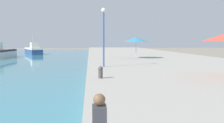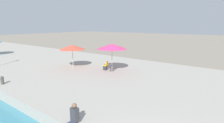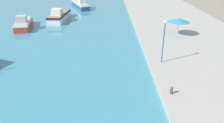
{
  "view_description": "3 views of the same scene",
  "coord_description": "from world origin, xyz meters",
  "px_view_note": "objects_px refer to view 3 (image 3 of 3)",
  "views": [
    {
      "loc": [
        0.2,
        -0.3,
        2.66
      ],
      "look_at": [
        1.5,
        14.22,
        1.49
      ],
      "focal_mm": 40.0,
      "sensor_mm": 36.0,
      "label": 1
    },
    {
      "loc": [
        -4.56,
        -1.59,
        5.23
      ],
      "look_at": [
        8.93,
        8.4,
        1.69
      ],
      "focal_mm": 28.0,
      "sensor_mm": 36.0,
      "label": 2
    },
    {
      "loc": [
        -4.14,
        -2.06,
        10.41
      ],
      "look_at": [
        -4.0,
        18.0,
        1.29
      ],
      "focal_mm": 35.0,
      "sensor_mm": 36.0,
      "label": 3
    }
  ],
  "objects_px": {
    "fishing_boat_distant": "(80,4)",
    "cafe_umbrella_striped": "(179,20)",
    "fishing_boat_far": "(59,16)",
    "mooring_bollard": "(171,90)",
    "fishing_boat_mid": "(24,23)",
    "lamppost": "(164,34)"
  },
  "relations": [
    {
      "from": "fishing_boat_distant",
      "to": "cafe_umbrella_striped",
      "type": "relative_size",
      "value": 3.27
    },
    {
      "from": "fishing_boat_distant",
      "to": "lamppost",
      "type": "bearing_deg",
      "value": -90.93
    },
    {
      "from": "fishing_boat_distant",
      "to": "mooring_bollard",
      "type": "bearing_deg",
      "value": -94.51
    },
    {
      "from": "mooring_bollard",
      "to": "fishing_boat_distant",
      "type": "bearing_deg",
      "value": 107.03
    },
    {
      "from": "fishing_boat_far",
      "to": "cafe_umbrella_striped",
      "type": "relative_size",
      "value": 2.82
    },
    {
      "from": "lamppost",
      "to": "cafe_umbrella_striped",
      "type": "bearing_deg",
      "value": 65.66
    },
    {
      "from": "fishing_boat_mid",
      "to": "fishing_boat_distant",
      "type": "height_order",
      "value": "fishing_boat_distant"
    },
    {
      "from": "fishing_boat_mid",
      "to": "fishing_boat_distant",
      "type": "xyz_separation_m",
      "value": [
        7.49,
        18.57,
        0.01
      ]
    },
    {
      "from": "fishing_boat_far",
      "to": "fishing_boat_distant",
      "type": "bearing_deg",
      "value": 82.44
    },
    {
      "from": "fishing_boat_distant",
      "to": "lamppost",
      "type": "xyz_separation_m",
      "value": [
        12.95,
        -34.42,
        2.9
      ]
    },
    {
      "from": "fishing_boat_far",
      "to": "mooring_bollard",
      "type": "distance_m",
      "value": 31.37
    },
    {
      "from": "fishing_boat_mid",
      "to": "cafe_umbrella_striped",
      "type": "xyz_separation_m",
      "value": [
        24.79,
        -6.23,
        2.02
      ]
    },
    {
      "from": "fishing_boat_mid",
      "to": "lamppost",
      "type": "distance_m",
      "value": 26.03
    },
    {
      "from": "fishing_boat_far",
      "to": "mooring_bollard",
      "type": "relative_size",
      "value": 13.55
    },
    {
      "from": "fishing_boat_far",
      "to": "mooring_bollard",
      "type": "xyz_separation_m",
      "value": [
        14.93,
        -27.59,
        0.14
      ]
    },
    {
      "from": "fishing_boat_far",
      "to": "fishing_boat_distant",
      "type": "relative_size",
      "value": 0.86
    },
    {
      "from": "lamppost",
      "to": "fishing_boat_far",
      "type": "bearing_deg",
      "value": 125.79
    },
    {
      "from": "lamppost",
      "to": "mooring_bollard",
      "type": "bearing_deg",
      "value": -94.81
    },
    {
      "from": "fishing_boat_mid",
      "to": "cafe_umbrella_striped",
      "type": "distance_m",
      "value": 25.64
    },
    {
      "from": "fishing_boat_mid",
      "to": "mooring_bollard",
      "type": "bearing_deg",
      "value": -59.76
    },
    {
      "from": "mooring_bollard",
      "to": "fishing_boat_mid",
      "type": "bearing_deg",
      "value": 132.14
    },
    {
      "from": "fishing_boat_far",
      "to": "lamppost",
      "type": "height_order",
      "value": "lamppost"
    }
  ]
}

